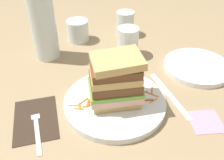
% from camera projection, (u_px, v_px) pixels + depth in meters
% --- Properties ---
extents(ground_plane, '(3.00, 3.00, 0.00)m').
position_uv_depth(ground_plane, '(118.00, 101.00, 0.65)').
color(ground_plane, '#9E8460').
extents(main_plate, '(0.26, 0.26, 0.02)m').
position_uv_depth(main_plate, '(115.00, 102.00, 0.63)').
color(main_plate, white).
rests_on(main_plate, ground_plane).
extents(sandwich, '(0.13, 0.11, 0.13)m').
position_uv_depth(sandwich, '(115.00, 80.00, 0.59)').
color(sandwich, tan).
rests_on(sandwich, main_plate).
extents(carrot_shred_0, '(0.03, 0.01, 0.00)m').
position_uv_depth(carrot_shred_0, '(75.00, 106.00, 0.61)').
color(carrot_shred_0, orange).
rests_on(carrot_shred_0, main_plate).
extents(carrot_shred_1, '(0.03, 0.02, 0.00)m').
position_uv_depth(carrot_shred_1, '(83.00, 102.00, 0.62)').
color(carrot_shred_1, orange).
rests_on(carrot_shred_1, main_plate).
extents(carrot_shred_2, '(0.02, 0.01, 0.00)m').
position_uv_depth(carrot_shred_2, '(87.00, 106.00, 0.61)').
color(carrot_shred_2, orange).
rests_on(carrot_shred_2, main_plate).
extents(carrot_shred_3, '(0.01, 0.03, 0.00)m').
position_uv_depth(carrot_shred_3, '(88.00, 103.00, 0.62)').
color(carrot_shred_3, orange).
rests_on(carrot_shred_3, main_plate).
extents(carrot_shred_4, '(0.02, 0.01, 0.00)m').
position_uv_depth(carrot_shred_4, '(78.00, 109.00, 0.60)').
color(carrot_shred_4, orange).
rests_on(carrot_shred_4, main_plate).
extents(carrot_shred_5, '(0.00, 0.02, 0.00)m').
position_uv_depth(carrot_shred_5, '(80.00, 106.00, 0.61)').
color(carrot_shred_5, orange).
rests_on(carrot_shred_5, main_plate).
extents(carrot_shred_6, '(0.01, 0.02, 0.00)m').
position_uv_depth(carrot_shred_6, '(80.00, 107.00, 0.60)').
color(carrot_shred_6, orange).
rests_on(carrot_shred_6, main_plate).
extents(carrot_shred_7, '(0.01, 0.02, 0.00)m').
position_uv_depth(carrot_shred_7, '(89.00, 104.00, 0.61)').
color(carrot_shred_7, orange).
rests_on(carrot_shred_7, main_plate).
extents(carrot_shred_8, '(0.03, 0.01, 0.00)m').
position_uv_depth(carrot_shred_8, '(153.00, 101.00, 0.62)').
color(carrot_shred_8, orange).
rests_on(carrot_shred_8, main_plate).
extents(carrot_shred_9, '(0.02, 0.02, 0.00)m').
position_uv_depth(carrot_shred_9, '(153.00, 95.00, 0.64)').
color(carrot_shred_9, orange).
rests_on(carrot_shred_9, main_plate).
extents(carrot_shred_10, '(0.02, 0.01, 0.00)m').
position_uv_depth(carrot_shred_10, '(149.00, 100.00, 0.63)').
color(carrot_shred_10, orange).
rests_on(carrot_shred_10, main_plate).
extents(carrot_shred_11, '(0.02, 0.01, 0.00)m').
position_uv_depth(carrot_shred_11, '(144.00, 92.00, 0.65)').
color(carrot_shred_11, orange).
rests_on(carrot_shred_11, main_plate).
extents(carrot_shred_12, '(0.02, 0.03, 0.00)m').
position_uv_depth(carrot_shred_12, '(152.00, 92.00, 0.65)').
color(carrot_shred_12, orange).
rests_on(carrot_shred_12, main_plate).
extents(napkin_dark, '(0.10, 0.15, 0.00)m').
position_uv_depth(napkin_dark, '(36.00, 119.00, 0.60)').
color(napkin_dark, '#38281E').
rests_on(napkin_dark, ground_plane).
extents(fork, '(0.03, 0.17, 0.00)m').
position_uv_depth(fork, '(36.00, 125.00, 0.58)').
color(fork, silver).
rests_on(fork, napkin_dark).
extents(knife, '(0.04, 0.20, 0.00)m').
position_uv_depth(knife, '(170.00, 96.00, 0.66)').
color(knife, silver).
rests_on(knife, ground_plane).
extents(juice_glass, '(0.07, 0.07, 0.09)m').
position_uv_depth(juice_glass, '(128.00, 43.00, 0.81)').
color(juice_glass, white).
rests_on(juice_glass, ground_plane).
extents(water_bottle, '(0.08, 0.08, 0.27)m').
position_uv_depth(water_bottle, '(42.00, 21.00, 0.75)').
color(water_bottle, silver).
rests_on(water_bottle, ground_plane).
extents(empty_tumbler_0, '(0.08, 0.08, 0.07)m').
position_uv_depth(empty_tumbler_0, '(78.00, 30.00, 0.90)').
color(empty_tumbler_0, silver).
rests_on(empty_tumbler_0, ground_plane).
extents(empty_tumbler_1, '(0.07, 0.07, 0.09)m').
position_uv_depth(empty_tumbler_1, '(125.00, 23.00, 0.93)').
color(empty_tumbler_1, silver).
rests_on(empty_tumbler_1, ground_plane).
extents(side_plate, '(0.20, 0.20, 0.02)m').
position_uv_depth(side_plate, '(197.00, 67.00, 0.76)').
color(side_plate, white).
rests_on(side_plate, ground_plane).
extents(napkin_pink, '(0.08, 0.09, 0.00)m').
position_uv_depth(napkin_pink, '(206.00, 121.00, 0.59)').
color(napkin_pink, pink).
rests_on(napkin_pink, ground_plane).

